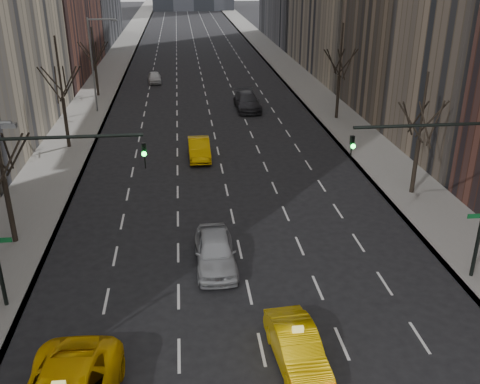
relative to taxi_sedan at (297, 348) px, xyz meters
name	(u,v)px	position (x,y,z in m)	size (l,w,h in m)	color
sidewalk_left	(113,66)	(-13.44, 62.92, -0.66)	(4.50, 320.00, 0.15)	slate
sidewalk_right	(282,63)	(11.06, 62.92, -0.66)	(4.50, 320.00, 0.15)	slate
tree_lw_b	(4,180)	(-13.19, 10.92, 2.98)	(3.36, 3.50, 7.82)	black
tree_lw_c	(63,99)	(-13.19, 26.92, 3.30)	(3.36, 3.50, 8.74)	black
tree_lw_d	(95,64)	(-13.19, 44.92, 2.82)	(3.36, 3.50, 7.36)	black
tree_rw_b	(419,140)	(10.81, 14.92, 2.98)	(3.36, 3.50, 7.82)	black
tree_rw_c	(339,77)	(10.81, 32.92, 3.30)	(3.36, 3.50, 8.74)	black
traffic_mast_left	(27,192)	(-10.30, 4.91, 4.75)	(6.69, 0.39, 8.00)	black
traffic_mast_right	(455,174)	(7.92, 4.91, 4.75)	(6.69, 0.39, 8.00)	black
streetlight_far	(95,56)	(-12.03, 37.92, 4.88)	(2.83, 0.22, 9.00)	slate
taxi_sedan	(297,348)	(0.00, 0.00, 0.00)	(1.56, 4.47, 1.47)	#E0AF04
silver_sedan_ahead	(215,251)	(-2.58, 7.37, 0.10)	(1.98, 4.93, 1.68)	#9DA0A5
far_taxi	(199,149)	(-2.74, 23.42, 0.02)	(1.60, 4.60, 1.52)	#E6A904
far_suv_grey	(247,101)	(2.72, 37.43, 0.11)	(2.38, 5.85, 1.70)	#2B2B30
far_car_white	(155,77)	(-7.16, 51.55, -0.07)	(1.58, 3.92, 1.33)	silver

